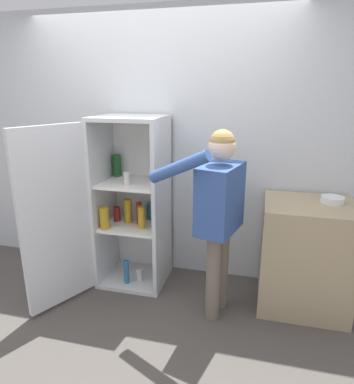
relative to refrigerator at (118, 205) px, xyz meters
name	(u,v)px	position (x,y,z in m)	size (l,w,h in m)	color
ground_plane	(129,321)	(0.29, -0.57, -0.80)	(12.00, 12.00, 0.00)	#4C4742
wall_back	(161,148)	(0.29, 0.41, 0.48)	(7.00, 0.06, 2.55)	silver
refrigerator	(118,205)	(0.00, 0.00, 0.00)	(0.94, 1.11, 1.60)	silver
person	(219,204)	(0.96, -0.25, 0.17)	(0.71, 0.58, 1.55)	#726656
counter	(304,255)	(1.68, 0.04, -0.33)	(0.72, 0.64, 0.94)	tan
bowl	(332,200)	(1.85, 0.11, 0.17)	(0.18, 0.18, 0.05)	white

